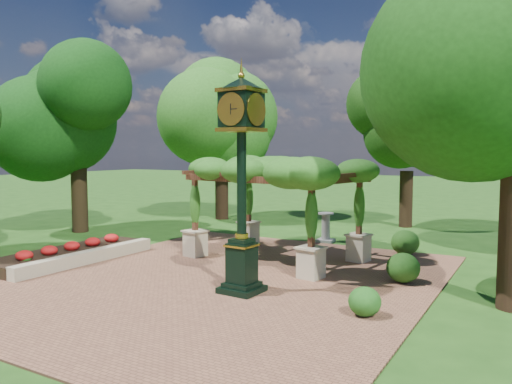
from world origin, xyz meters
The scene contains 13 objects.
ground centered at (0.00, 0.00, 0.00)m, with size 120.00×120.00×0.00m, color #1E4714.
brick_plaza centered at (0.00, 1.00, 0.02)m, with size 10.00×12.00×0.04m, color brown.
border_wall centered at (-4.60, 0.50, 0.20)m, with size 0.35×5.00×0.40m, color #C6B793.
flower_bed centered at (-5.50, 0.50, 0.18)m, with size 1.50×5.00×0.36m, color red.
pedestal_clock centered at (0.96, 0.17, 3.04)m, with size 1.06×1.06×5.10m.
pergola centered at (-0.09, 3.83, 2.61)m, with size 5.48×3.93×3.17m.
sundial centered at (0.12, 7.43, 0.48)m, with size 0.65×0.65×1.09m.
shrub_front centered at (4.00, -0.05, 0.34)m, with size 0.66×0.66×0.59m, color #1E5418.
shrub_mid centered at (4.03, 2.94, 0.42)m, with size 0.83×0.83×0.75m, color #215016.
shrub_back centered at (3.25, 6.42, 0.44)m, with size 0.89×0.89×0.80m, color #265619.
tree_west_near centered at (-9.65, 4.53, 5.36)m, with size 4.37×4.37×7.81m.
tree_west_far centered at (-6.78, 10.82, 5.14)m, with size 4.30×4.30×7.49m.
tree_north centered at (1.77, 12.70, 4.40)m, with size 3.95×3.95×6.41m.
Camera 1 is at (7.02, -9.61, 3.34)m, focal length 35.00 mm.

